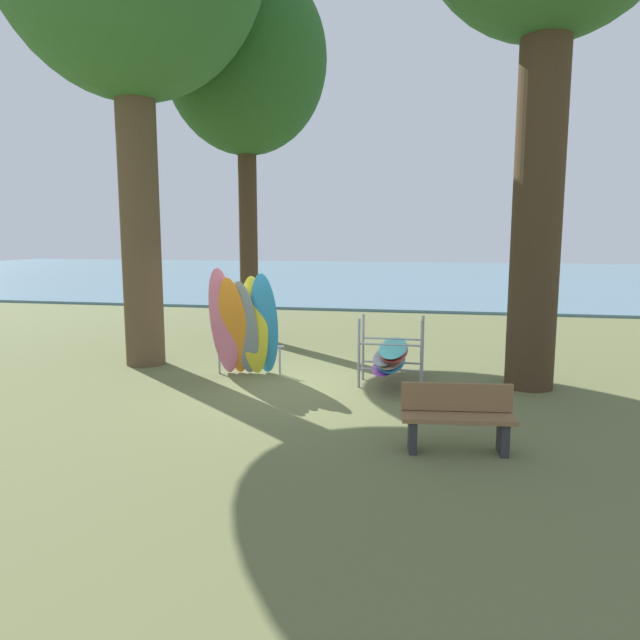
{
  "coord_description": "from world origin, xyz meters",
  "views": [
    {
      "loc": [
        2.64,
        -10.05,
        2.72
      ],
      "look_at": [
        0.47,
        0.88,
        1.1
      ],
      "focal_mm": 33.12,
      "sensor_mm": 36.0,
      "label": 1
    }
  ],
  "objects_px": {
    "leaning_board_pile": "(244,326)",
    "park_bench": "(457,416)",
    "tree_mid_behind": "(245,62)",
    "board_storage_rack": "(391,355)"
  },
  "relations": [
    {
      "from": "leaning_board_pile",
      "to": "park_bench",
      "type": "xyz_separation_m",
      "value": [
        3.87,
        -3.18,
        -0.54
      ]
    },
    {
      "from": "leaning_board_pile",
      "to": "tree_mid_behind",
      "type": "bearing_deg",
      "value": 106.64
    },
    {
      "from": "tree_mid_behind",
      "to": "leaning_board_pile",
      "type": "distance_m",
      "value": 7.38
    },
    {
      "from": "tree_mid_behind",
      "to": "leaning_board_pile",
      "type": "relative_size",
      "value": 4.39
    },
    {
      "from": "tree_mid_behind",
      "to": "park_bench",
      "type": "bearing_deg",
      "value": -55.14
    },
    {
      "from": "park_bench",
      "to": "leaning_board_pile",
      "type": "bearing_deg",
      "value": 140.61
    },
    {
      "from": "leaning_board_pile",
      "to": "board_storage_rack",
      "type": "height_order",
      "value": "leaning_board_pile"
    },
    {
      "from": "board_storage_rack",
      "to": "park_bench",
      "type": "xyz_separation_m",
      "value": [
        1.08,
        -3.16,
        -0.1
      ]
    },
    {
      "from": "leaning_board_pile",
      "to": "park_bench",
      "type": "relative_size",
      "value": 1.48
    },
    {
      "from": "board_storage_rack",
      "to": "park_bench",
      "type": "height_order",
      "value": "board_storage_rack"
    }
  ]
}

